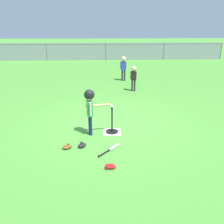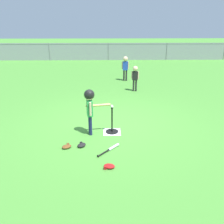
% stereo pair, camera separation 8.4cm
% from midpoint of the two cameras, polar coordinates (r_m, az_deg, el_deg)
% --- Properties ---
extents(ground_plane, '(60.00, 60.00, 0.00)m').
position_cam_midpoint_polar(ground_plane, '(6.88, 0.39, -2.70)').
color(ground_plane, '#478C33').
extents(home_plate, '(0.44, 0.44, 0.01)m').
position_cam_midpoint_polar(home_plate, '(6.40, 0.38, -4.58)').
color(home_plate, white).
rests_on(home_plate, ground_plane).
extents(batting_tee, '(0.32, 0.32, 0.66)m').
position_cam_midpoint_polar(batting_tee, '(6.36, 0.38, -3.76)').
color(batting_tee, black).
rests_on(batting_tee, ground_plane).
extents(baseball_on_tee, '(0.07, 0.07, 0.07)m').
position_cam_midpoint_polar(baseball_on_tee, '(6.13, 0.39, 1.29)').
color(baseball_on_tee, white).
rests_on(baseball_on_tee, batting_tee).
extents(batter_child, '(0.63, 0.33, 1.16)m').
position_cam_midpoint_polar(batter_child, '(6.01, -4.71, 2.10)').
color(batter_child, '#191E4C').
rests_on(batter_child, ground_plane).
extents(fielder_deep_left, '(0.29, 0.20, 1.00)m').
position_cam_midpoint_polar(fielder_deep_left, '(9.85, 5.57, 8.41)').
color(fielder_deep_left, '#262626').
rests_on(fielder_deep_left, ground_plane).
extents(fielder_near_right, '(0.33, 0.22, 1.12)m').
position_cam_midpoint_polar(fielder_near_right, '(11.53, 3.29, 10.67)').
color(fielder_near_right, '#262626').
rests_on(fielder_near_right, ground_plane).
extents(spare_bat_silver, '(0.50, 0.56, 0.06)m').
position_cam_midpoint_polar(spare_bat_silver, '(5.59, 0.31, -8.30)').
color(spare_bat_silver, silver).
rests_on(spare_bat_silver, ground_plane).
extents(glove_by_plate, '(0.26, 0.27, 0.07)m').
position_cam_midpoint_polar(glove_by_plate, '(5.74, -6.58, -7.54)').
color(glove_by_plate, black).
rests_on(glove_by_plate, ground_plane).
extents(glove_near_bats, '(0.25, 0.20, 0.07)m').
position_cam_midpoint_polar(glove_near_bats, '(4.96, -0.17, -12.33)').
color(glove_near_bats, '#B21919').
rests_on(glove_near_bats, ground_plane).
extents(glove_tossed_aside, '(0.27, 0.25, 0.07)m').
position_cam_midpoint_polar(glove_tossed_aside, '(5.73, -9.93, -7.80)').
color(glove_tossed_aside, brown).
rests_on(glove_tossed_aside, ground_plane).
extents(outfield_fence, '(16.06, 0.06, 1.15)m').
position_cam_midpoint_polar(outfield_fence, '(17.43, -0.70, 13.81)').
color(outfield_fence, slate).
rests_on(outfield_fence, ground_plane).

